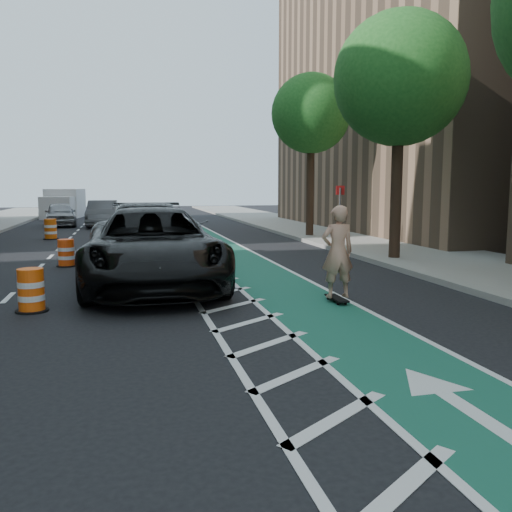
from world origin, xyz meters
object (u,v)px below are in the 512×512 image
object	(u,v)px
suv_far	(147,236)
barrel_a	(31,291)
suv_near	(152,247)
skateboarder	(338,252)

from	to	relation	value
suv_far	barrel_a	world-z (taller)	suv_far
suv_near	barrel_a	xyz separation A→B (m)	(-2.47, -2.24, -0.56)
skateboarder	suv_far	xyz separation A→B (m)	(-3.70, 5.97, -0.11)
skateboarder	suv_far	distance (m)	7.03
skateboarder	suv_near	bearing A→B (deg)	-37.74
suv_near	barrel_a	world-z (taller)	suv_near
suv_near	barrel_a	bearing A→B (deg)	-137.52
skateboarder	suv_near	world-z (taller)	skateboarder
skateboarder	barrel_a	world-z (taller)	skateboarder
suv_far	skateboarder	bearing A→B (deg)	-55.82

